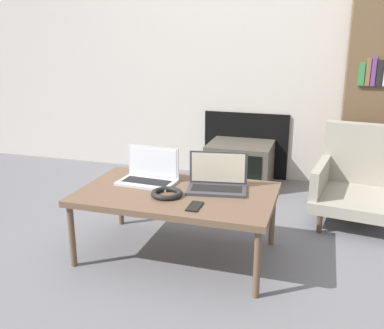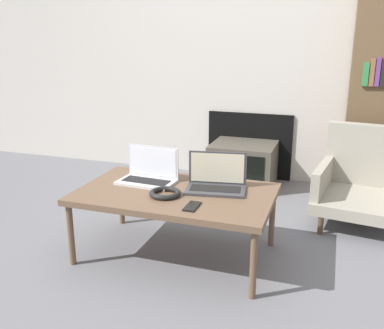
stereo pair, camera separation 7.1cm
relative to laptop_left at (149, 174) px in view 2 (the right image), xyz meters
The scene contains 9 objects.
ground_plane 0.62m from the laptop_left, 58.16° to the right, with size 14.00×14.00×0.00m, color slate.
wall_back 1.81m from the laptop_left, 82.07° to the left, with size 7.00×0.08×2.60m.
table 0.26m from the laptop_left, 26.51° to the right, with size 1.14×0.70×0.41m.
laptop_left is the anchor object (origin of this frame).
laptop_right 0.44m from the laptop_left, ahead, with size 0.38×0.26×0.21m.
headphones 0.28m from the laptop_left, 46.39° to the right, with size 0.18×0.18×0.03m.
phone 0.51m from the laptop_left, 38.67° to the right, with size 0.06×0.14×0.01m.
tv 1.37m from the laptop_left, 75.94° to the left, with size 0.56×0.49×0.38m.
armchair 1.55m from the laptop_left, 33.49° to the left, with size 0.64×0.73×0.67m.
Camera 2 is at (0.86, -1.97, 1.28)m, focal length 40.00 mm.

